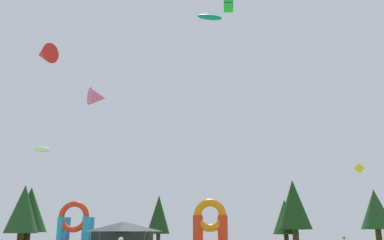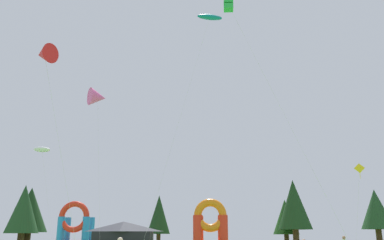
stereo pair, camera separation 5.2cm
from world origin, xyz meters
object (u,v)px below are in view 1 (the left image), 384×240
(kite_teal_parafoil, at_px, (210,17))
(kite_yellow_diamond, at_px, (359,169))
(kite_pink_delta, at_px, (98,97))
(kite_red_delta, at_px, (45,54))
(inflatable_red_slide, at_px, (75,230))
(kite_white_parafoil, at_px, (42,149))
(festival_tent, at_px, (123,235))
(kite_green_box, at_px, (229,5))
(inflatable_yellow_castle, at_px, (210,230))

(kite_teal_parafoil, xyz_separation_m, kite_yellow_diamond, (16.59, 5.09, -16.61))
(kite_pink_delta, bearing_deg, kite_red_delta, -86.86)
(kite_teal_parafoil, bearing_deg, inflatable_red_slide, 133.96)
(kite_white_parafoil, relative_size, kite_teal_parafoil, 0.55)
(kite_red_delta, distance_m, festival_tent, 32.71)
(kite_pink_delta, distance_m, kite_green_box, 18.69)
(kite_yellow_diamond, xyz_separation_m, kite_green_box, (-14.78, -12.00, 13.92))
(kite_teal_parafoil, bearing_deg, kite_white_parafoil, 147.16)
(inflatable_yellow_castle, bearing_deg, inflatable_red_slide, 163.45)
(inflatable_yellow_castle, xyz_separation_m, festival_tent, (-11.81, 0.06, -0.67))
(kite_white_parafoil, distance_m, kite_red_delta, 33.06)
(kite_green_box, xyz_separation_m, inflatable_yellow_castle, (-2.10, 22.35, -20.41))
(kite_yellow_diamond, height_order, inflatable_red_slide, kite_yellow_diamond)
(kite_yellow_diamond, xyz_separation_m, inflatable_red_slide, (-37.36, 16.45, -6.39))
(kite_white_parafoil, xyz_separation_m, kite_teal_parafoil, (24.73, -15.96, 11.76))
(kite_white_parafoil, bearing_deg, kite_teal_parafoil, -32.84)
(kite_white_parafoil, height_order, kite_red_delta, kite_red_delta)
(inflatable_red_slide, xyz_separation_m, festival_tent, (8.67, -6.03, -0.77))
(kite_pink_delta, relative_size, inflatable_red_slide, 2.71)
(kite_pink_delta, height_order, kite_green_box, kite_green_box)
(kite_teal_parafoil, bearing_deg, inflatable_yellow_castle, 91.05)
(festival_tent, bearing_deg, kite_green_box, -58.17)
(kite_white_parafoil, relative_size, kite_yellow_diamond, 1.53)
(kite_yellow_diamond, xyz_separation_m, inflatable_yellow_castle, (-16.88, 10.36, -6.49))
(kite_white_parafoil, height_order, kite_green_box, kite_green_box)
(inflatable_red_slide, bearing_deg, kite_green_box, -51.55)
(kite_pink_delta, xyz_separation_m, kite_green_box, (14.92, -9.71, 5.70))
(kite_teal_parafoil, bearing_deg, kite_green_box, -75.26)
(kite_pink_delta, height_order, kite_red_delta, kite_pink_delta)
(inflatable_red_slide, distance_m, festival_tent, 10.59)
(kite_teal_parafoil, bearing_deg, festival_tent, 127.96)
(kite_green_box, bearing_deg, kite_yellow_diamond, 39.07)
(inflatable_yellow_castle, bearing_deg, kite_teal_parafoil, -88.95)
(kite_pink_delta, relative_size, kite_green_box, 0.78)
(kite_red_delta, xyz_separation_m, inflatable_red_slide, (-8.62, 36.12, -12.04))
(kite_red_delta, bearing_deg, inflatable_red_slide, 103.42)
(kite_green_box, height_order, inflatable_yellow_castle, kite_green_box)
(kite_red_delta, height_order, kite_yellow_diamond, kite_red_delta)
(kite_yellow_diamond, height_order, kite_green_box, kite_green_box)
(kite_pink_delta, distance_m, festival_tent, 19.97)
(kite_red_delta, relative_size, festival_tent, 1.99)
(inflatable_red_slide, bearing_deg, inflatable_yellow_castle, -16.55)
(kite_pink_delta, distance_m, kite_white_parafoil, 17.89)
(kite_red_delta, xyz_separation_m, inflatable_yellow_castle, (11.86, 30.04, -12.13))
(kite_white_parafoil, distance_m, inflatable_red_slide, 13.16)
(kite_teal_parafoil, relative_size, festival_tent, 3.40)
(kite_pink_delta, relative_size, festival_tent, 2.36)
(inflatable_red_slide, bearing_deg, kite_red_delta, -76.58)
(kite_yellow_diamond, bearing_deg, kite_red_delta, -145.60)
(inflatable_yellow_castle, distance_m, inflatable_red_slide, 21.37)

